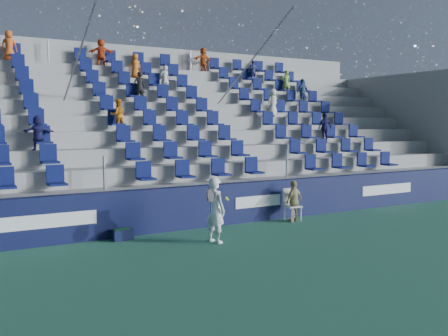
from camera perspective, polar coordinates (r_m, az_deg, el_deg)
name	(u,v)px	position (r m, az deg, el deg)	size (l,w,h in m)	color
ground	(276,250)	(11.92, 5.94, -9.27)	(70.00, 70.00, 0.00)	#2C684C
sponsor_wall	(212,205)	(14.42, -1.37, -4.28)	(24.00, 0.32, 1.20)	#10143B
grandstand	(147,145)	(18.88, -8.78, 2.58)	(24.00, 8.17, 6.63)	#9F9F9A
tennis_player	(215,210)	(12.40, -1.03, -4.82)	(0.69, 0.68, 1.63)	white
line_judge_chair	(291,202)	(15.34, 7.65, -3.90)	(0.48, 0.50, 0.99)	white
line_judge	(294,201)	(15.21, 8.00, -3.75)	(0.73, 0.30, 1.25)	tan
ball_bin	(123,234)	(13.05, -11.52, -7.39)	(0.52, 0.35, 0.28)	#0E1435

